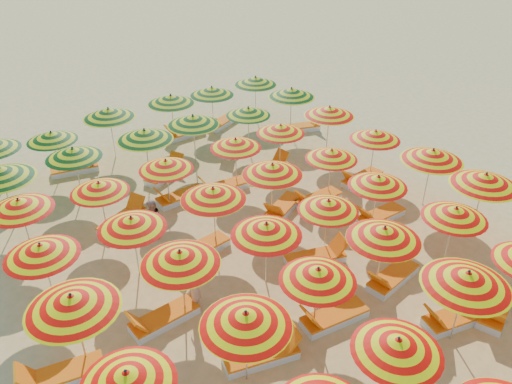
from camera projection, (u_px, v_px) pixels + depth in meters
ground at (266, 245)px, 14.94m from camera, size 120.00×120.00×0.00m
umbrella_8 at (398, 345)px, 9.48m from camera, size 1.86×1.86×1.89m
umbrella_9 at (467, 279)px, 10.84m from camera, size 2.42×2.42×2.09m
umbrella_12 at (127, 378)px, 8.84m from camera, size 1.90×1.90×1.89m
umbrella_13 at (246, 319)px, 9.90m from camera, size 2.35×2.35×2.02m
umbrella_14 at (318, 274)px, 11.24m from camera, size 1.98×1.98×1.89m
umbrella_15 at (384, 234)px, 12.42m from camera, size 2.34×2.34×2.00m
umbrella_16 at (455, 213)px, 13.43m from camera, size 1.94×1.94×1.87m
umbrella_17 at (485, 180)px, 14.56m from camera, size 2.08×2.08×2.11m
umbrella_18 at (72, 302)px, 10.21m from camera, size 2.49×2.49×2.10m
umbrella_19 at (180, 258)px, 11.57m from camera, size 2.05×2.05×2.02m
umbrella_20 at (266, 229)px, 12.65m from camera, size 2.22×2.22×1.96m
umbrella_21 at (328, 205)px, 13.83m from camera, size 1.84×1.84×1.83m
umbrella_22 at (378, 181)px, 14.88m from camera, size 2.00×2.00×1.89m
umbrella_23 at (432, 155)px, 15.91m from camera, size 2.28×2.28×2.12m
umbrella_24 at (41, 250)px, 11.98m from camera, size 1.80×1.80×1.91m
umbrella_25 at (132, 223)px, 12.95m from camera, size 2.19×2.19×1.92m
umbrella_26 at (213, 194)px, 14.06m from camera, size 2.17×2.17×2.01m
umbrella_27 at (272, 169)px, 15.30m from camera, size 2.49×2.49×2.01m
umbrella_28 at (331, 154)px, 16.48m from camera, size 2.29×2.29×1.85m
umbrella_29 at (375, 135)px, 17.66m from camera, size 1.99×1.99×1.91m
umbrella_30 at (19, 205)px, 13.69m from camera, size 1.82×1.82×1.93m
umbrella_31 at (99, 187)px, 14.66m from camera, size 2.21×2.21×1.84m
umbrella_32 at (166, 165)px, 15.83m from camera, size 2.27×2.27×1.86m
umbrella_33 at (236, 143)px, 17.13m from camera, size 1.83×1.83×1.89m
umbrella_34 at (281, 129)px, 18.17m from camera, size 1.80×1.80×1.88m
umbrella_35 at (329, 111)px, 19.21m from camera, size 2.39×2.39×2.07m
umbrella_36 at (0, 173)px, 14.87m from camera, size 2.09×2.09×2.13m
umbrella_37 at (73, 153)px, 16.38m from camera, size 2.39×2.39×1.95m
umbrella_38 at (145, 135)px, 17.30m from camera, size 2.52×2.52×2.10m
umbrella_39 at (193, 120)px, 18.47m from camera, size 2.59×2.59×2.07m
umbrella_40 at (248, 112)px, 19.67m from camera, size 2.19×2.19×1.87m
umbrella_41 at (291, 93)px, 20.90m from camera, size 2.38×2.38×2.11m
umbrella_43 at (52, 136)px, 17.67m from camera, size 1.86×1.86×1.86m
umbrella_44 at (109, 113)px, 18.98m from camera, size 2.28×2.28×2.11m
umbrella_45 at (171, 99)px, 20.36m from camera, size 2.57×2.57×2.06m
umbrella_46 at (212, 91)px, 21.35m from camera, size 2.48×2.48×2.00m
umbrella_47 at (256, 81)px, 22.42m from camera, size 2.42×2.42×2.04m
lounger_5 at (455, 318)px, 12.14m from camera, size 1.82×0.99×0.69m
lounger_6 at (496, 309)px, 12.42m from camera, size 1.83×1.12×0.69m
lounger_9 at (263, 355)px, 11.19m from camera, size 1.82×1.03×0.69m
lounger_10 at (333, 317)px, 12.18m from camera, size 1.80×0.83×0.69m
lounger_11 at (392, 278)px, 13.42m from camera, size 1.79×0.81×0.69m
lounger_12 at (61, 376)px, 10.70m from camera, size 1.81×0.92×0.69m
lounger_13 at (163, 319)px, 12.14m from camera, size 1.76×0.66×0.69m
lounger_14 at (317, 257)px, 14.17m from camera, size 1.83×1.10×0.69m
lounger_15 at (380, 216)px, 16.00m from camera, size 1.75×0.63×0.69m
lounger_16 at (200, 249)px, 14.50m from camera, size 1.79×0.77×0.69m
lounger_17 at (283, 208)px, 16.42m from camera, size 1.82×1.26×0.69m
lounger_18 at (317, 199)px, 16.87m from camera, size 1.73×0.59×0.69m
lounger_19 at (361, 179)px, 18.06m from camera, size 1.78×0.73×0.69m
lounger_20 at (123, 219)px, 15.82m from camera, size 1.82×1.24×0.69m
lounger_21 at (180, 197)px, 17.01m from camera, size 1.74×0.61×0.69m
lounger_22 at (223, 187)px, 17.57m from camera, size 1.78×0.74×0.69m
lounger_23 at (268, 169)px, 18.74m from camera, size 1.78×0.73×0.69m
lounger_24 at (165, 173)px, 18.43m from camera, size 1.82×1.25×0.69m
lounger_25 at (234, 148)px, 20.25m from camera, size 1.82×1.25×0.69m
lounger_26 at (301, 127)px, 22.05m from camera, size 1.83×1.13×0.69m
lounger_27 at (76, 168)px, 18.76m from camera, size 1.82×0.94×0.69m
lounger_28 at (185, 134)px, 21.48m from camera, size 1.75×0.65×0.69m
lounger_29 at (222, 123)px, 22.50m from camera, size 1.82×1.21×0.69m
beachgoer_a at (194, 288)px, 12.38m from camera, size 0.46×0.54×1.26m
beachgoer_b at (153, 220)px, 14.90m from camera, size 0.78×0.81×1.32m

